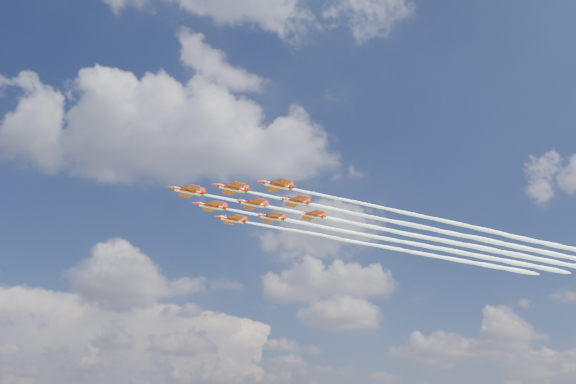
% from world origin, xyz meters
% --- Properties ---
extents(jet_lead, '(130.28, 61.05, 2.62)m').
position_xyz_m(jet_lead, '(39.35, 21.97, 87.52)').
color(jet_lead, red).
extents(jet_row2_port, '(130.28, 61.05, 2.62)m').
position_xyz_m(jet_row2_port, '(51.11, 19.15, 87.52)').
color(jet_row2_port, red).
extents(jet_row2_starb, '(130.28, 61.05, 2.62)m').
position_xyz_m(jet_row2_starb, '(45.07, 32.61, 87.52)').
color(jet_row2_starb, red).
extents(jet_row3_port, '(130.28, 61.05, 2.62)m').
position_xyz_m(jet_row3_port, '(62.86, 16.33, 87.52)').
color(jet_row3_port, red).
extents(jet_row3_centre, '(130.28, 61.05, 2.62)m').
position_xyz_m(jet_row3_centre, '(56.83, 29.79, 87.52)').
color(jet_row3_centre, red).
extents(jet_row3_starb, '(130.28, 61.05, 2.62)m').
position_xyz_m(jet_row3_starb, '(50.79, 43.26, 87.52)').
color(jet_row3_starb, red).
extents(jet_row4_port, '(130.28, 61.05, 2.62)m').
position_xyz_m(jet_row4_port, '(68.58, 26.97, 87.52)').
color(jet_row4_port, red).
extents(jet_row4_starb, '(130.28, 61.05, 2.62)m').
position_xyz_m(jet_row4_starb, '(62.54, 40.44, 87.52)').
color(jet_row4_starb, red).
extents(jet_tail, '(130.28, 61.05, 2.62)m').
position_xyz_m(jet_tail, '(74.30, 37.62, 87.52)').
color(jet_tail, red).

